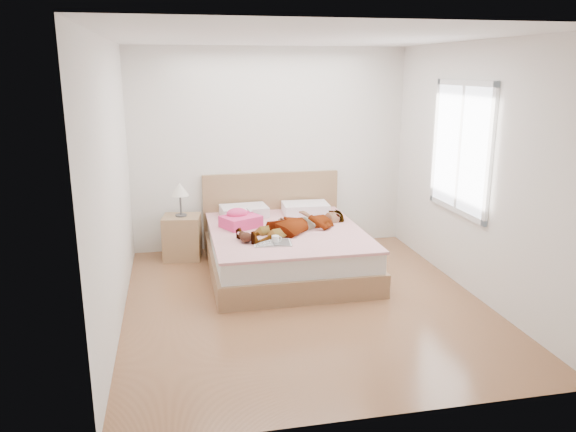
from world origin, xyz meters
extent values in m
plane|color=#55321A|center=(0.00, 0.00, 0.00)|extent=(4.00, 4.00, 0.00)
imported|color=silver|center=(0.12, 0.92, 0.61)|extent=(1.58, 1.20, 0.21)
ellipsoid|color=black|center=(-0.45, 1.37, 0.55)|extent=(0.44, 0.54, 0.08)
cube|color=silver|center=(-0.38, 1.32, 0.68)|extent=(0.08, 0.09, 0.05)
plane|color=white|center=(0.00, 0.00, 2.60)|extent=(4.00, 4.00, 0.00)
plane|color=silver|center=(0.00, 2.00, 1.30)|extent=(3.60, 0.00, 3.60)
plane|color=silver|center=(0.00, -2.00, 1.30)|extent=(3.60, 0.00, 3.60)
plane|color=white|center=(-1.80, 0.00, 1.30)|extent=(0.00, 4.00, 4.00)
plane|color=white|center=(1.80, 0.00, 1.30)|extent=(0.00, 4.00, 4.00)
cube|color=white|center=(1.78, 0.30, 1.50)|extent=(0.02, 1.10, 1.30)
cube|color=silver|center=(1.78, -0.28, 1.50)|extent=(0.04, 0.06, 1.42)
cube|color=silver|center=(1.78, 0.88, 1.50)|extent=(0.04, 0.06, 1.42)
cube|color=silver|center=(1.78, 0.30, 0.82)|extent=(0.04, 1.22, 0.06)
cube|color=silver|center=(1.78, 0.30, 2.18)|extent=(0.04, 1.22, 0.06)
cube|color=silver|center=(1.77, 0.30, 1.50)|extent=(0.03, 0.04, 1.30)
cube|color=brown|center=(0.00, 0.95, 0.13)|extent=(1.78, 2.08, 0.26)
cube|color=silver|center=(0.00, 0.95, 0.37)|extent=(1.70, 2.00, 0.22)
cube|color=silver|center=(0.00, 0.95, 0.49)|extent=(1.74, 2.04, 0.03)
cube|color=brown|center=(0.00, 1.96, 0.50)|extent=(1.80, 0.07, 1.00)
cube|color=silver|center=(-0.40, 1.67, 0.57)|extent=(0.61, 0.44, 0.13)
cube|color=white|center=(0.40, 1.67, 0.57)|extent=(0.60, 0.43, 0.13)
cube|color=#F943A0|center=(-0.50, 1.17, 0.58)|extent=(0.53, 0.49, 0.14)
ellipsoid|color=#EB3F6A|center=(-0.54, 1.22, 0.67)|extent=(0.27, 0.21, 0.13)
cube|color=silver|center=(-0.25, 0.45, 0.52)|extent=(0.42, 0.30, 0.01)
cube|color=white|center=(-0.35, 0.46, 0.52)|extent=(0.22, 0.28, 0.02)
cube|color=#282828|center=(-0.15, 0.44, 0.52)|extent=(0.22, 0.28, 0.02)
cylinder|color=silver|center=(-0.22, 0.44, 0.55)|extent=(0.08, 0.08, 0.09)
torus|color=white|center=(-0.18, 0.45, 0.56)|extent=(0.06, 0.02, 0.06)
cylinder|color=black|center=(-0.22, 0.44, 0.59)|extent=(0.07, 0.07, 0.00)
ellipsoid|color=black|center=(-0.52, 0.55, 0.57)|extent=(0.18, 0.19, 0.11)
ellipsoid|color=beige|center=(-0.52, 0.54, 0.57)|extent=(0.10, 0.10, 0.05)
sphere|color=black|center=(-0.55, 0.63, 0.57)|extent=(0.08, 0.08, 0.08)
sphere|color=pink|center=(-0.59, 0.64, 0.59)|extent=(0.03, 0.03, 0.03)
sphere|color=#FAA3C3|center=(-0.54, 0.66, 0.59)|extent=(0.03, 0.03, 0.03)
ellipsoid|color=black|center=(-0.55, 0.50, 0.54)|extent=(0.05, 0.06, 0.03)
ellipsoid|color=black|center=(-0.46, 0.54, 0.54)|extent=(0.05, 0.06, 0.03)
cube|color=brown|center=(-1.19, 1.67, 0.28)|extent=(0.50, 0.46, 0.55)
cylinder|color=#454545|center=(-1.19, 1.67, 0.56)|extent=(0.16, 0.16, 0.02)
cylinder|color=#494949|center=(-1.19, 1.67, 0.70)|extent=(0.03, 0.03, 0.28)
cone|color=white|center=(-1.19, 1.67, 0.89)|extent=(0.25, 0.25, 0.16)
camera|label=1|loc=(-1.25, -5.19, 2.32)|focal=35.00mm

